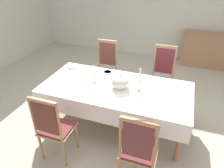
{
  "coord_description": "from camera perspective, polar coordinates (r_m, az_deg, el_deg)",
  "views": [
    {
      "loc": [
        0.89,
        -2.97,
        2.48
      ],
      "look_at": [
        -0.05,
        -0.34,
        0.83
      ],
      "focal_mm": 32.95,
      "sensor_mm": 36.0,
      "label": 1
    }
  ],
  "objects": [
    {
      "name": "chair_south_a",
      "position": [
        2.95,
        -15.84,
        -11.41
      ],
      "size": [
        0.44,
        0.42,
        1.1
      ],
      "color": "#A07D4F",
      "rests_on": "ground"
    },
    {
      "name": "bowl_far_left",
      "position": [
        3.7,
        -1.23,
        3.26
      ],
      "size": [
        0.16,
        0.16,
        0.03
      ],
      "color": "white",
      "rests_on": "tablecloth"
    },
    {
      "name": "candlestick_east",
      "position": [
        3.14,
        7.6,
        0.54
      ],
      "size": [
        0.07,
        0.07,
        0.39
      ],
      "color": "gold",
      "rests_on": "tablecloth"
    },
    {
      "name": "chair_north_a",
      "position": [
        4.36,
        -1.79,
        4.64
      ],
      "size": [
        0.44,
        0.42,
        1.14
      ],
      "rotation": [
        0.0,
        0.0,
        3.14
      ],
      "color": "#A5704E",
      "rests_on": "ground"
    },
    {
      "name": "dining_table",
      "position": [
        3.34,
        1.05,
        -1.85
      ],
      "size": [
        2.36,
        1.12,
        0.76
      ],
      "color": "#A36A4B",
      "rests_on": "ground"
    },
    {
      "name": "soup_tureen",
      "position": [
        3.22,
        2.27,
        0.74
      ],
      "size": [
        0.29,
        0.29,
        0.23
      ],
      "color": "white",
      "rests_on": "tablecloth"
    },
    {
      "name": "tablecloth",
      "position": [
        3.34,
        1.05,
        -1.78
      ],
      "size": [
        2.38,
        1.14,
        0.31
      ],
      "color": "white",
      "rests_on": "dining_table"
    },
    {
      "name": "bowl_near_right",
      "position": [
        3.61,
        2.72,
        2.53
      ],
      "size": [
        0.18,
        0.18,
        0.03
      ],
      "color": "white",
      "rests_on": "tablecloth"
    },
    {
      "name": "spoon_secondary",
      "position": [
        3.67,
        1.15,
        2.8
      ],
      "size": [
        0.06,
        0.17,
        0.01
      ],
      "rotation": [
        0.0,
        0.0,
        -0.26
      ],
      "color": "gold",
      "rests_on": "tablecloth"
    },
    {
      "name": "sideboard",
      "position": [
        6.19,
        25.24,
        8.46
      ],
      "size": [
        1.44,
        0.48,
        0.9
      ],
      "rotation": [
        0.0,
        0.0,
        3.14
      ],
      "color": "#9E7350",
      "rests_on": "ground"
    },
    {
      "name": "bowl_near_left",
      "position": [
        3.99,
        -11.13,
        4.88
      ],
      "size": [
        0.17,
        0.17,
        0.04
      ],
      "color": "white",
      "rests_on": "tablecloth"
    },
    {
      "name": "chair_south_b",
      "position": [
        2.57,
        7.39,
        -17.58
      ],
      "size": [
        0.44,
        0.42,
        1.12
      ],
      "color": "#9C764C",
      "rests_on": "ground"
    },
    {
      "name": "spoon_primary",
      "position": [
        4.07,
        -12.27,
        4.97
      ],
      "size": [
        0.06,
        0.17,
        0.01
      ],
      "rotation": [
        0.0,
        0.0,
        -0.29
      ],
      "color": "gold",
      "rests_on": "tablecloth"
    },
    {
      "name": "ground",
      "position": [
        3.98,
        2.32,
        -8.41
      ],
      "size": [
        7.22,
        6.23,
        0.04
      ],
      "primitive_type": "cube",
      "color": "#B4AB9B"
    },
    {
      "name": "chair_north_b",
      "position": [
        4.12,
        13.64,
        2.24
      ],
      "size": [
        0.44,
        0.42,
        1.17
      ],
      "rotation": [
        0.0,
        0.0,
        3.14
      ],
      "color": "#A07C49",
      "rests_on": "ground"
    },
    {
      "name": "candlestick_west",
      "position": [
        3.36,
        -5.0,
        2.18
      ],
      "size": [
        0.07,
        0.07,
        0.31
      ],
      "color": "gold",
      "rests_on": "tablecloth"
    }
  ]
}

